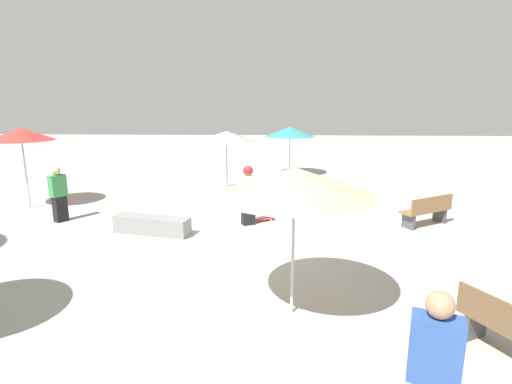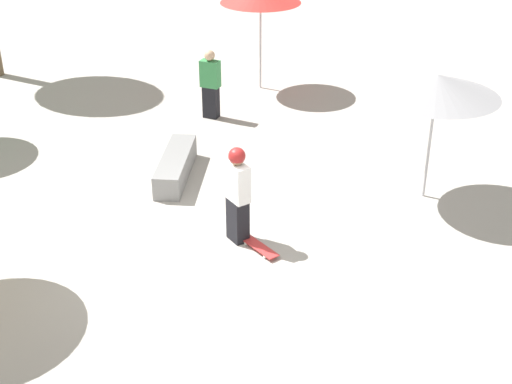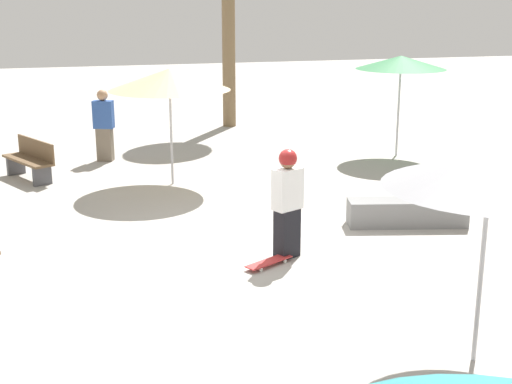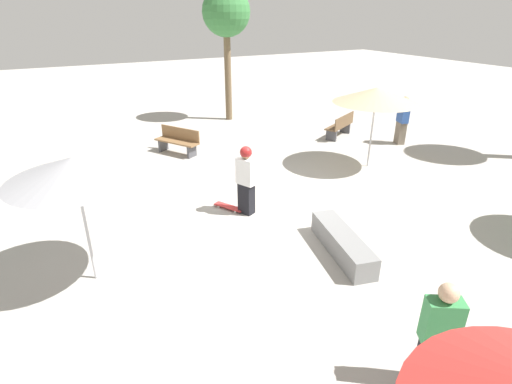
{
  "view_description": "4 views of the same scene",
  "coord_description": "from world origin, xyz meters",
  "px_view_note": "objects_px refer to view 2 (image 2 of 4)",
  "views": [
    {
      "loc": [
        9.91,
        0.25,
        3.36
      ],
      "look_at": [
        -0.78,
        -0.22,
        0.91
      ],
      "focal_mm": 28.0,
      "sensor_mm": 36.0,
      "label": 1
    },
    {
      "loc": [
        0.49,
        9.46,
        6.23
      ],
      "look_at": [
        -0.99,
        -0.39,
        0.88
      ],
      "focal_mm": 50.0,
      "sensor_mm": 36.0,
      "label": 2
    },
    {
      "loc": [
        -10.32,
        2.68,
        3.82
      ],
      "look_at": [
        -0.63,
        0.03,
        1.03
      ],
      "focal_mm": 50.0,
      "sensor_mm": 36.0,
      "label": 3
    },
    {
      "loc": [
        -4.44,
        -8.0,
        4.44
      ],
      "look_at": [
        -0.57,
        -0.68,
        0.61
      ],
      "focal_mm": 28.0,
      "sensor_mm": 36.0,
      "label": 4
    }
  ],
  "objects_px": {
    "shade_umbrella_grey": "(437,85)",
    "bystander_watching": "(210,84)",
    "concrete_ledge": "(176,166)",
    "skater_main": "(237,192)",
    "skateboard": "(259,247)"
  },
  "relations": [
    {
      "from": "shade_umbrella_grey",
      "to": "bystander_watching",
      "type": "distance_m",
      "value": 5.74
    },
    {
      "from": "concrete_ledge",
      "to": "bystander_watching",
      "type": "relative_size",
      "value": 1.31
    },
    {
      "from": "shade_umbrella_grey",
      "to": "bystander_watching",
      "type": "xyz_separation_m",
      "value": [
        3.48,
        -4.36,
        -1.34
      ]
    },
    {
      "from": "skater_main",
      "to": "shade_umbrella_grey",
      "type": "bearing_deg",
      "value": 80.69
    },
    {
      "from": "concrete_ledge",
      "to": "skateboard",
      "type": "bearing_deg",
      "value": 112.92
    },
    {
      "from": "concrete_ledge",
      "to": "shade_umbrella_grey",
      "type": "height_order",
      "value": "shade_umbrella_grey"
    },
    {
      "from": "concrete_ledge",
      "to": "shade_umbrella_grey",
      "type": "bearing_deg",
      "value": 161.98
    },
    {
      "from": "skateboard",
      "to": "shade_umbrella_grey",
      "type": "xyz_separation_m",
      "value": [
        -3.25,
        -1.36,
        2.07
      ]
    },
    {
      "from": "skateboard",
      "to": "concrete_ledge",
      "type": "xyz_separation_m",
      "value": [
        1.19,
        -2.8,
        0.17
      ]
    },
    {
      "from": "skater_main",
      "to": "bystander_watching",
      "type": "xyz_separation_m",
      "value": [
        -0.06,
        -5.36,
        -0.1
      ]
    },
    {
      "from": "skateboard",
      "to": "concrete_ledge",
      "type": "distance_m",
      "value": 3.05
    },
    {
      "from": "skateboard",
      "to": "bystander_watching",
      "type": "height_order",
      "value": "bystander_watching"
    },
    {
      "from": "skateboard",
      "to": "skater_main",
      "type": "bearing_deg",
      "value": -170.31
    },
    {
      "from": "concrete_ledge",
      "to": "bystander_watching",
      "type": "height_order",
      "value": "bystander_watching"
    },
    {
      "from": "concrete_ledge",
      "to": "shade_umbrella_grey",
      "type": "xyz_separation_m",
      "value": [
        -4.44,
        1.44,
        1.9
      ]
    }
  ]
}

